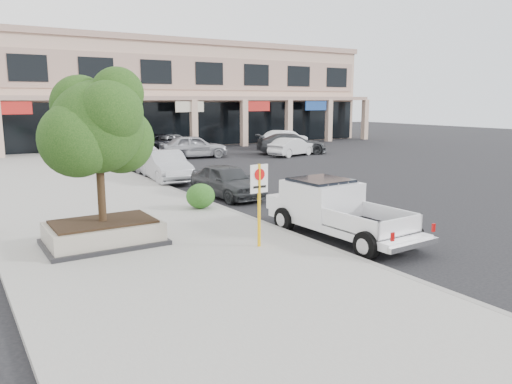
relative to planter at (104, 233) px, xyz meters
The scene contains 19 objects.
ground 6.96m from the planter, 13.25° to the right, with size 120.00×120.00×0.00m, color black.
sidewalk 4.60m from the planter, 74.09° to the left, with size 8.00×52.00×0.15m, color gray.
curb 6.83m from the planter, 40.26° to the left, with size 0.20×52.00×0.15m, color gray.
strip_mall 35.80m from the planter, 65.47° to the left, with size 40.55×12.43×9.50m.
planter is the anchor object (origin of this frame).
planter_tree 2.95m from the planter, 48.97° to the left, with size 2.90×2.55×4.00m.
no_parking_sign 4.53m from the planter, 34.95° to the right, with size 0.55×0.09×2.30m.
hedge 5.22m from the planter, 32.76° to the left, with size 1.10×0.99×0.94m, color #1E4413.
pickup_truck 6.99m from the planter, 23.41° to the right, with size 2.03×5.49×1.73m, color white, non-canonical shape.
curb_car_a 8.21m from the planter, 36.14° to the left, with size 1.69×4.21×1.43m, color #2D3032.
curb_car_b 12.01m from the planter, 59.70° to the left, with size 1.68×4.81×1.59m, color #AFB1B7.
curb_car_c 16.80m from the planter, 67.16° to the left, with size 2.22×5.46×1.58m, color silver.
curb_car_d 22.22m from the planter, 73.33° to the left, with size 2.33×5.06×1.41m, color black.
lot_car_a 22.55m from the planter, 58.53° to the left, with size 1.98×4.93×1.68m, color #A6A7AE.
lot_car_b 24.89m from the planter, 41.54° to the left, with size 1.44×4.14×1.36m, color silver.
lot_car_c 26.34m from the planter, 42.29° to the left, with size 2.22×5.47×1.59m, color #313336.
lot_car_d 27.69m from the planter, 64.85° to the left, with size 2.34×5.08×1.41m, color black.
lot_car_e 29.25m from the planter, 63.20° to the left, with size 1.64×4.07×1.39m, color #A2A5A9.
lot_car_f 30.53m from the planter, 45.07° to the left, with size 1.67×4.78×1.58m, color silver.
Camera 1 is at (-10.34, -12.19, 4.15)m, focal length 35.00 mm.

